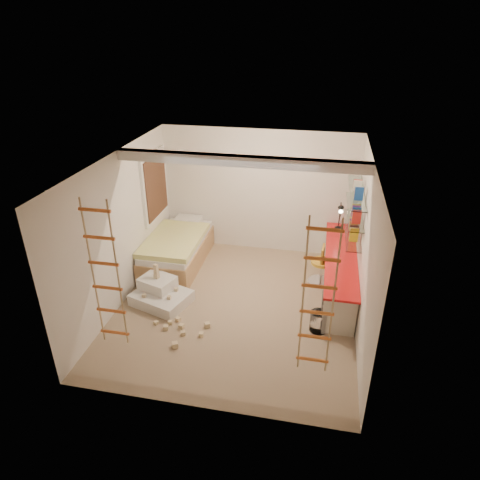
% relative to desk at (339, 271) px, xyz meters
% --- Properties ---
extents(floor, '(4.50, 4.50, 0.00)m').
position_rel_desk_xyz_m(floor, '(-1.72, -0.86, -0.40)').
color(floor, '#998562').
rests_on(floor, ground).
extents(ceiling_beam, '(4.00, 0.18, 0.16)m').
position_rel_desk_xyz_m(ceiling_beam, '(-1.72, -0.56, 2.12)').
color(ceiling_beam, white).
rests_on(ceiling_beam, ceiling).
extents(window_frame, '(0.06, 1.15, 1.35)m').
position_rel_desk_xyz_m(window_frame, '(-3.69, 0.64, 1.15)').
color(window_frame, white).
rests_on(window_frame, wall_left).
extents(window_blind, '(0.02, 1.00, 1.20)m').
position_rel_desk_xyz_m(window_blind, '(-3.65, 0.64, 1.15)').
color(window_blind, '#4C2D1E').
rests_on(window_blind, window_frame).
extents(rope_ladder_left, '(0.41, 0.04, 2.13)m').
position_rel_desk_xyz_m(rope_ladder_left, '(-3.07, -2.61, 1.11)').
color(rope_ladder_left, '#CD5323').
rests_on(rope_ladder_left, ceiling).
extents(rope_ladder_right, '(0.41, 0.04, 2.13)m').
position_rel_desk_xyz_m(rope_ladder_right, '(-0.37, -2.61, 1.11)').
color(rope_ladder_right, orange).
rests_on(rope_ladder_right, ceiling).
extents(waste_bin, '(0.27, 0.27, 0.34)m').
position_rel_desk_xyz_m(waste_bin, '(-0.30, -1.24, -0.23)').
color(waste_bin, white).
rests_on(waste_bin, floor).
extents(desk, '(0.56, 2.80, 0.75)m').
position_rel_desk_xyz_m(desk, '(0.00, 0.00, 0.00)').
color(desk, red).
rests_on(desk, floor).
extents(shelves, '(0.25, 1.80, 0.71)m').
position_rel_desk_xyz_m(shelves, '(0.15, 0.27, 1.10)').
color(shelves, white).
rests_on(shelves, wall_right).
extents(bed, '(1.02, 2.00, 0.69)m').
position_rel_desk_xyz_m(bed, '(-3.20, 0.36, -0.07)').
color(bed, '#AD7F51').
rests_on(bed, floor).
extents(task_lamp, '(0.14, 0.36, 0.57)m').
position_rel_desk_xyz_m(task_lamp, '(-0.05, 0.96, 0.73)').
color(task_lamp, black).
rests_on(task_lamp, desk).
extents(swivel_chair, '(0.50, 0.50, 0.78)m').
position_rel_desk_xyz_m(swivel_chair, '(-0.32, 0.19, -0.12)').
color(swivel_chair, gold).
rests_on(swivel_chair, floor).
extents(play_platform, '(1.11, 0.98, 0.41)m').
position_rel_desk_xyz_m(play_platform, '(-3.07, -0.98, -0.24)').
color(play_platform, silver).
rests_on(play_platform, floor).
extents(toy_blocks, '(1.27, 1.29, 0.68)m').
position_rel_desk_xyz_m(toy_blocks, '(-2.71, -1.40, -0.22)').
color(toy_blocks, '#CCB284').
rests_on(toy_blocks, floor).
extents(books, '(0.14, 0.64, 0.92)m').
position_rel_desk_xyz_m(books, '(0.15, 0.27, 1.17)').
color(books, yellow).
rests_on(books, shelves).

